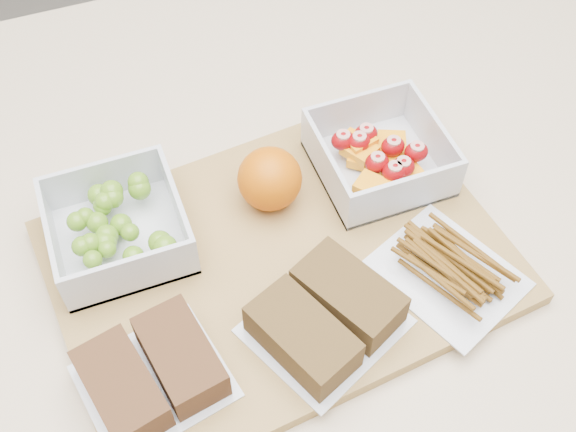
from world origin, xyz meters
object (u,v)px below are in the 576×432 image
Objects in this scene: grape_container at (118,227)px; sandwich_bag_center at (326,316)px; fruit_container at (379,157)px; cutting_board at (280,262)px; pretzel_bag at (449,267)px; sandwich_bag_left at (152,373)px; orange at (270,179)px.

grape_container is 0.22m from sandwich_bag_center.
sandwich_bag_center is at bearing -128.79° from fruit_container.
pretzel_bag reaches higher than cutting_board.
cutting_board is 3.09× the size of sandwich_bag_left.
sandwich_bag_left is 0.28m from pretzel_bag.
fruit_container is (0.27, -0.01, -0.00)m from grape_container.
pretzel_bag is (0.28, -0.15, -0.01)m from grape_container.
grape_container is 1.94× the size of orange.
orange is 0.15m from sandwich_bag_center.
sandwich_bag_center is (0.01, -0.08, 0.03)m from cutting_board.
grape_container is 1.00× the size of fruit_container.
orange reaches higher than cutting_board.
grape_container is 0.78× the size of pretzel_bag.
cutting_board is at bearing -27.83° from grape_container.
fruit_container is at bearing 92.31° from pretzel_bag.
pretzel_bag is at bearing 1.51° from sandwich_bag_left.
grape_container is at bearing 87.62° from sandwich_bag_left.
grape_container is 0.15m from orange.
fruit_container is at bearing 28.24° from sandwich_bag_left.
orange reaches higher than grape_container.
orange is at bearing -0.95° from grape_container.
orange is at bearing 43.58° from sandwich_bag_left.
grape_container is at bearing 179.05° from orange.
sandwich_bag_left is at bearing -136.42° from orange.
cutting_board is 2.62× the size of sandwich_bag_center.
grape_container is 0.27m from fruit_container.
grape_container reaches higher than cutting_board.
pretzel_bag is (0.14, -0.07, 0.02)m from cutting_board.
cutting_board is at bearing -102.34° from orange.
orange is (0.02, 0.07, 0.04)m from cutting_board.
orange is (0.15, -0.00, 0.01)m from grape_container.
fruit_container is at bearing -1.06° from grape_container.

